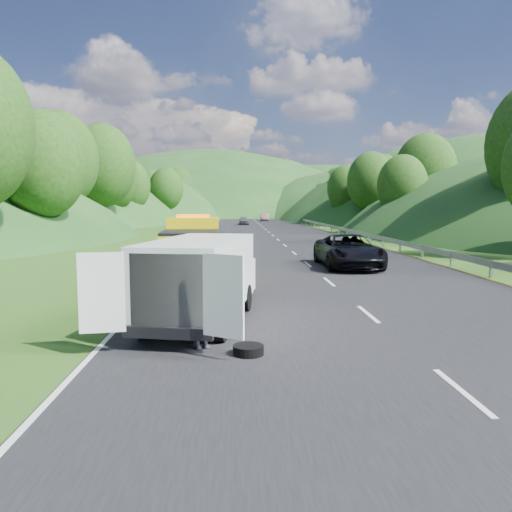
{
  "coord_description": "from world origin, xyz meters",
  "views": [
    {
      "loc": [
        -0.87,
        -16.07,
        3.21
      ],
      "look_at": [
        -0.08,
        2.11,
        1.3
      ],
      "focal_mm": 35.0,
      "sensor_mm": 36.0,
      "label": 1
    }
  ],
  "objects_px": {
    "worker": "(202,349)",
    "white_van": "(201,276)",
    "woman": "(168,305)",
    "suitcase": "(137,294)",
    "spare_tire": "(248,355)",
    "child": "(199,309)",
    "passing_suv": "(348,267)",
    "tow_truck": "(193,247)"
  },
  "relations": [
    {
      "from": "woman",
      "to": "suitcase",
      "type": "xyz_separation_m",
      "value": [
        -1.09,
        0.5,
        0.27
      ]
    },
    {
      "from": "white_van",
      "to": "worker",
      "type": "bearing_deg",
      "value": -74.87
    },
    {
      "from": "worker",
      "to": "spare_tire",
      "type": "relative_size",
      "value": 2.52
    },
    {
      "from": "worker",
      "to": "spare_tire",
      "type": "height_order",
      "value": "worker"
    },
    {
      "from": "worker",
      "to": "child",
      "type": "bearing_deg",
      "value": 71.28
    },
    {
      "from": "spare_tire",
      "to": "passing_suv",
      "type": "xyz_separation_m",
      "value": [
        5.45,
        14.47,
        0.0
      ]
    },
    {
      "from": "tow_truck",
      "to": "suitcase",
      "type": "xyz_separation_m",
      "value": [
        -1.37,
        -5.61,
        -1.07
      ]
    },
    {
      "from": "tow_truck",
      "to": "white_van",
      "type": "relative_size",
      "value": 0.95
    },
    {
      "from": "child",
      "to": "passing_suv",
      "type": "height_order",
      "value": "passing_suv"
    },
    {
      "from": "tow_truck",
      "to": "woman",
      "type": "xyz_separation_m",
      "value": [
        -0.28,
        -6.11,
        -1.33
      ]
    },
    {
      "from": "child",
      "to": "passing_suv",
      "type": "bearing_deg",
      "value": 61.26
    },
    {
      "from": "suitcase",
      "to": "white_van",
      "type": "bearing_deg",
      "value": -52.13
    },
    {
      "from": "tow_truck",
      "to": "passing_suv",
      "type": "distance_m",
      "value": 8.23
    },
    {
      "from": "suitcase",
      "to": "passing_suv",
      "type": "height_order",
      "value": "passing_suv"
    },
    {
      "from": "tow_truck",
      "to": "worker",
      "type": "bearing_deg",
      "value": -86.99
    },
    {
      "from": "suitcase",
      "to": "passing_suv",
      "type": "xyz_separation_m",
      "value": [
        8.95,
        8.51,
        -0.27
      ]
    },
    {
      "from": "white_van",
      "to": "worker",
      "type": "distance_m",
      "value": 2.82
    },
    {
      "from": "white_van",
      "to": "passing_suv",
      "type": "relative_size",
      "value": 1.15
    },
    {
      "from": "white_van",
      "to": "passing_suv",
      "type": "xyz_separation_m",
      "value": [
        6.63,
        11.49,
        -1.29
      ]
    },
    {
      "from": "worker",
      "to": "suitcase",
      "type": "distance_m",
      "value": 6.03
    },
    {
      "from": "worker",
      "to": "passing_suv",
      "type": "xyz_separation_m",
      "value": [
        6.46,
        13.99,
        0.0
      ]
    },
    {
      "from": "child",
      "to": "tow_truck",
      "type": "bearing_deg",
      "value": 102.65
    },
    {
      "from": "suitcase",
      "to": "spare_tire",
      "type": "distance_m",
      "value": 6.92
    },
    {
      "from": "tow_truck",
      "to": "worker",
      "type": "xyz_separation_m",
      "value": [
        1.12,
        -11.09,
        -1.33
      ]
    },
    {
      "from": "white_van",
      "to": "woman",
      "type": "xyz_separation_m",
      "value": [
        -1.22,
        2.48,
        -1.29
      ]
    },
    {
      "from": "worker",
      "to": "passing_suv",
      "type": "relative_size",
      "value": 0.28
    },
    {
      "from": "spare_tire",
      "to": "passing_suv",
      "type": "height_order",
      "value": "passing_suv"
    },
    {
      "from": "white_van",
      "to": "woman",
      "type": "height_order",
      "value": "white_van"
    },
    {
      "from": "woman",
      "to": "passing_suv",
      "type": "xyz_separation_m",
      "value": [
        7.86,
        9.01,
        0.0
      ]
    },
    {
      "from": "suitcase",
      "to": "spare_tire",
      "type": "height_order",
      "value": "suitcase"
    },
    {
      "from": "child",
      "to": "worker",
      "type": "distance_m",
      "value": 4.28
    },
    {
      "from": "white_van",
      "to": "passing_suv",
      "type": "bearing_deg",
      "value": 71.11
    },
    {
      "from": "child",
      "to": "white_van",
      "type": "bearing_deg",
      "value": -77.57
    },
    {
      "from": "white_van",
      "to": "suitcase",
      "type": "distance_m",
      "value": 3.91
    },
    {
      "from": "passing_suv",
      "to": "spare_tire",
      "type": "bearing_deg",
      "value": -110.88
    },
    {
      "from": "suitcase",
      "to": "spare_tire",
      "type": "xyz_separation_m",
      "value": [
        3.5,
        -5.96,
        -0.27
      ]
    },
    {
      "from": "child",
      "to": "suitcase",
      "type": "bearing_deg",
      "value": 156.58
    },
    {
      "from": "tow_truck",
      "to": "spare_tire",
      "type": "height_order",
      "value": "tow_truck"
    },
    {
      "from": "worker",
      "to": "tow_truck",
      "type": "bearing_deg",
      "value": 72.17
    },
    {
      "from": "worker",
      "to": "white_van",
      "type": "bearing_deg",
      "value": 70.41
    },
    {
      "from": "woman",
      "to": "passing_suv",
      "type": "relative_size",
      "value": 0.26
    },
    {
      "from": "woman",
      "to": "suitcase",
      "type": "relative_size",
      "value": 2.88
    }
  ]
}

